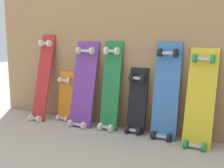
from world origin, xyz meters
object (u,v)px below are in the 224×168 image
Objects in this scene: skateboard_black at (137,104)px; skateboard_purple at (83,88)px; skateboard_red at (43,81)px; skateboard_yellow at (200,102)px; skateboard_green at (111,89)px; skateboard_blue at (166,95)px; skateboard_orange at (66,99)px.

skateboard_purple is at bearing -175.68° from skateboard_black.
skateboard_yellow is (1.56, 0.02, -0.04)m from skateboard_red.
skateboard_red is at bearing -176.52° from skateboard_green.
skateboard_blue reaches higher than skateboard_purple.
skateboard_orange is at bearing 178.79° from skateboard_black.
skateboard_green is 1.04× the size of skateboard_yellow.
skateboard_blue is at bearing 2.55° from skateboard_red.
skateboard_blue is (0.26, -0.01, 0.11)m from skateboard_black.
skateboard_purple reaches higher than skateboard_yellow.
skateboard_red is 0.48m from skateboard_purple.
skateboard_blue is at bearing 2.48° from skateboard_purple.
skateboard_orange is 0.89× the size of skateboard_black.
skateboard_red reaches higher than skateboard_orange.
skateboard_green and skateboard_blue have the same top height.
skateboard_red is 1.07× the size of skateboard_blue.
skateboard_orange is 1.06m from skateboard_blue.
skateboard_black is 0.29m from skateboard_blue.
skateboard_red is 1.02m from skateboard_black.
skateboard_red is 0.76m from skateboard_green.
skateboard_purple is 0.79m from skateboard_blue.
skateboard_purple is at bearing -175.13° from skateboard_green.
skateboard_red reaches higher than skateboard_purple.
skateboard_purple is 0.28m from skateboard_green.
skateboard_blue reaches higher than skateboard_orange.
skateboard_green is at bearing -178.82° from skateboard_blue.
skateboard_yellow is (1.08, -0.00, -0.01)m from skateboard_purple.
skateboard_black is at bearing 3.54° from skateboard_red.
skateboard_red is at bearing -177.32° from skateboard_purple.
skateboard_yellow is at bearing -1.91° from skateboard_green.
skateboard_red reaches higher than skateboard_green.
skateboard_black is 0.74× the size of skateboard_blue.
skateboard_red is 1.07× the size of skateboard_green.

